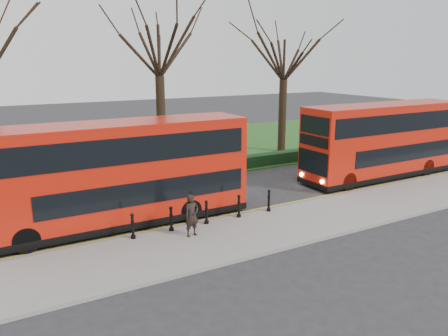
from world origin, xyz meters
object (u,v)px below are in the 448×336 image
bollard_row (206,213)px  pedestrian (192,215)px  bus_lead (120,175)px  bus_rear (384,141)px

bollard_row → pedestrian: 1.49m
bus_lead → pedestrian: size_ratio=6.58×
bus_lead → bus_rear: 16.41m
bus_rear → pedestrian: (-14.44, -3.03, -1.25)m
bus_rear → pedestrian: size_ratio=6.56×
bollard_row → bus_rear: bearing=9.1°
bus_lead → pedestrian: bearing=-56.8°
bus_rear → pedestrian: 14.81m
bus_lead → bollard_row: bearing=-34.2°
bus_rear → pedestrian: bearing=-168.1°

